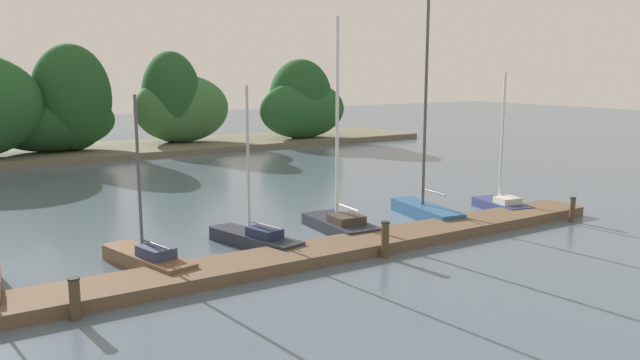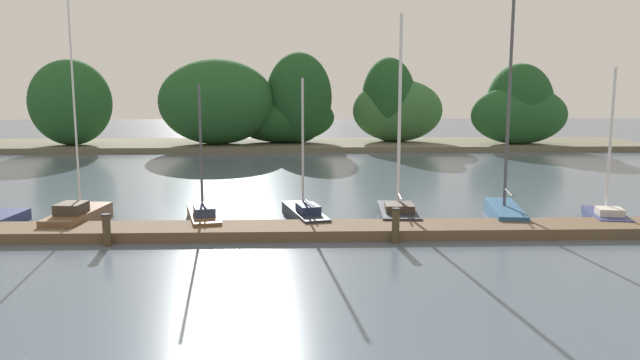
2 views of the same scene
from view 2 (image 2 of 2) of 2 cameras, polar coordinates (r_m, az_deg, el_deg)
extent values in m
cube|color=brown|center=(20.72, -7.00, -4.68)|extent=(30.00, 1.80, 0.35)
cube|color=#66604C|center=(48.73, -4.10, 3.26)|extent=(57.11, 8.00, 0.40)
ellipsoid|color=#235628|center=(47.57, -9.53, 7.13)|extent=(8.78, 5.93, 6.41)
ellipsoid|color=#1E4C23|center=(50.33, 17.98, 6.75)|extent=(5.11, 4.45, 6.11)
ellipsoid|color=#235628|center=(49.88, -22.09, 6.66)|extent=(6.14, 4.46, 6.37)
ellipsoid|color=#235628|center=(49.50, 17.95, 5.73)|extent=(7.45, 3.01, 4.42)
ellipsoid|color=#1E4C23|center=(48.09, -1.96, 7.60)|extent=(5.09, 4.80, 6.97)
ellipsoid|color=#1E4C23|center=(49.60, 6.35, 7.39)|extent=(4.25, 4.52, 6.62)
ellipsoid|color=#386B38|center=(49.52, 7.19, 6.40)|extent=(7.13, 3.90, 4.94)
ellipsoid|color=#1E4C23|center=(48.40, -3.50, 5.78)|extent=(8.12, 4.40, 3.91)
cube|color=navy|center=(25.76, -26.58, -2.87)|extent=(0.80, 0.74, 0.34)
cube|color=brown|center=(23.49, -21.48, -3.35)|extent=(1.50, 3.55, 0.57)
cube|color=brown|center=(24.88, -19.96, -2.67)|extent=(0.72, 0.92, 0.48)
cube|color=#3D3328|center=(23.02, -22.00, -2.43)|extent=(0.96, 1.12, 0.37)
cylinder|color=silver|center=(23.25, -21.77, 6.30)|extent=(0.07, 0.07, 7.30)
cube|color=brown|center=(22.54, -10.72, -3.51)|extent=(1.77, 3.78, 0.47)
cube|color=brown|center=(24.15, -11.05, -2.74)|extent=(0.71, 1.01, 0.40)
cube|color=#2D3856|center=(22.01, -10.65, -2.78)|extent=(0.94, 1.23, 0.30)
cylinder|color=#4C4C51|center=(22.41, -10.97, 2.92)|extent=(0.09, 0.09, 4.55)
cylinder|color=#4C4C51|center=(22.01, -10.67, -2.22)|extent=(0.42, 1.51, 0.06)
cube|color=#232833|center=(22.64, -1.40, -3.32)|extent=(1.78, 3.82, 0.44)
cube|color=#232833|center=(24.23, -2.39, -2.56)|extent=(0.71, 1.02, 0.38)
cube|color=#1E2847|center=(22.12, -1.11, -2.64)|extent=(0.93, 1.24, 0.29)
cylinder|color=#B7B7BC|center=(22.50, -1.61, 3.33)|extent=(0.09, 0.09, 4.77)
cylinder|color=#B7B7BC|center=(22.10, -1.12, -2.03)|extent=(0.45, 1.57, 0.07)
cube|color=#232833|center=(23.09, 7.24, -3.18)|extent=(1.59, 3.47, 0.42)
cube|color=#232833|center=(24.59, 6.92, -2.48)|extent=(0.81, 0.90, 0.36)
cube|color=#3D3328|center=(22.61, 7.36, -2.54)|extent=(1.09, 1.08, 0.27)
cylinder|color=silver|center=(22.86, 7.37, 6.18)|extent=(0.12, 0.12, 7.08)
cylinder|color=silver|center=(22.52, 7.38, -1.48)|extent=(0.17, 1.54, 0.07)
cube|color=#285684|center=(23.93, 16.73, -2.96)|extent=(1.60, 3.83, 0.50)
cube|color=#285684|center=(25.55, 16.11, -2.25)|extent=(0.71, 1.01, 0.43)
cylinder|color=#4C4C51|center=(23.73, 17.08, 7.12)|extent=(0.12, 0.12, 7.87)
cylinder|color=#4C4C51|center=(23.34, 17.01, -1.07)|extent=(0.31, 1.59, 0.06)
cube|color=navy|center=(24.68, 24.95, -3.21)|extent=(1.65, 2.85, 0.38)
cube|color=navy|center=(25.82, 24.27, -2.70)|extent=(0.74, 0.78, 0.33)
cube|color=beige|center=(24.31, 25.20, -2.65)|extent=(0.99, 0.96, 0.25)
cylinder|color=silver|center=(24.48, 25.26, 3.31)|extent=(0.10, 0.10, 5.21)
cylinder|color=#4C3D28|center=(20.40, -19.12, -4.43)|extent=(0.25, 0.25, 0.98)
cylinder|color=black|center=(20.29, -19.19, -3.04)|extent=(0.29, 0.29, 0.04)
cylinder|color=#4C3D28|center=(19.73, 7.01, -4.27)|extent=(0.24, 0.24, 1.09)
cylinder|color=black|center=(19.60, 7.04, -2.66)|extent=(0.27, 0.27, 0.04)
camera|label=1|loc=(9.74, -66.48, 7.51)|focal=35.42mm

